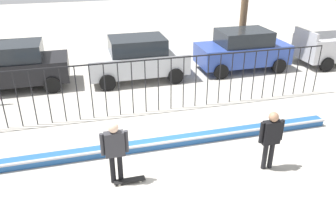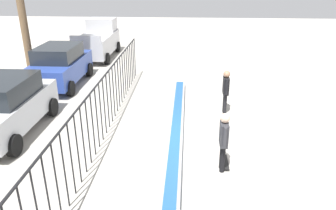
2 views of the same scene
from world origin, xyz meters
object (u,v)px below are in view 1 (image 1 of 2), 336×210
at_px(skateboard, 130,180).
at_px(camera_operator, 271,136).
at_px(parked_car_blue, 242,50).
at_px(parked_car_silver, 138,58).
at_px(parked_car_black, 14,66).
at_px(skateboarder, 115,147).

height_order(skateboard, camera_operator, camera_operator).
relative_size(skateboard, parked_car_blue, 0.19).
height_order(skateboard, parked_car_blue, parked_car_blue).
bearing_deg(parked_car_silver, camera_operator, -77.84).
bearing_deg(parked_car_blue, parked_car_black, -177.77).
distance_m(parked_car_black, parked_car_blue, 10.17).
xyz_separation_m(skateboard, parked_car_black, (-3.56, 7.47, 0.91)).
bearing_deg(skateboarder, parked_car_black, 85.30).
bearing_deg(camera_operator, parked_car_silver, -28.29).
bearing_deg(parked_car_blue, skateboard, -128.73).
bearing_deg(parked_car_blue, skateboarder, -130.45).
xyz_separation_m(skateboarder, parked_car_silver, (1.85, 7.04, -0.05)).
bearing_deg(parked_car_black, parked_car_blue, -1.54).
xyz_separation_m(parked_car_silver, parked_car_blue, (5.05, 0.02, 0.00)).
height_order(skateboarder, camera_operator, skateboarder).
relative_size(parked_car_black, parked_car_blue, 1.00).
distance_m(skateboarder, parked_car_blue, 9.88).
bearing_deg(parked_car_silver, skateboarder, -108.51).
relative_size(skateboard, camera_operator, 0.47).
distance_m(skateboard, parked_car_blue, 9.80).
bearing_deg(parked_car_blue, camera_operator, -107.24).
height_order(skateboarder, parked_car_blue, parked_car_blue).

